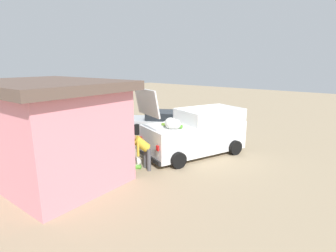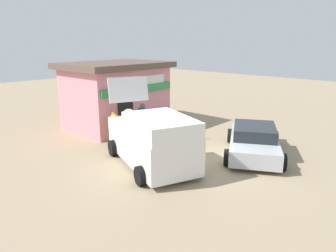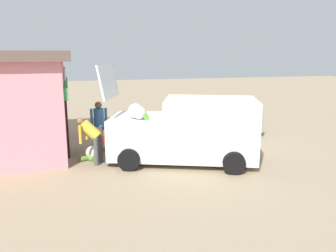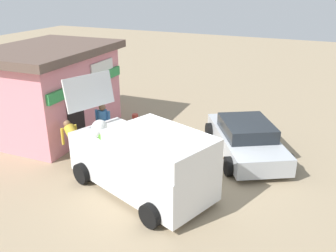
{
  "view_description": "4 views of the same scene",
  "coord_description": "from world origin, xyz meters",
  "px_view_note": "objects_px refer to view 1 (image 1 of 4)",
  "views": [
    {
      "loc": [
        -7.45,
        10.38,
        3.92
      ],
      "look_at": [
        -0.5,
        1.77,
        1.27
      ],
      "focal_mm": 28.18,
      "sensor_mm": 36.0,
      "label": 1
    },
    {
      "loc": [
        -8.76,
        -6.87,
        4.38
      ],
      "look_at": [
        -0.51,
        1.01,
        1.29
      ],
      "focal_mm": 33.32,
      "sensor_mm": 36.0,
      "label": 2
    },
    {
      "loc": [
        -11.07,
        3.98,
        3.35
      ],
      "look_at": [
        -0.05,
        1.17,
        0.84
      ],
      "focal_mm": 36.25,
      "sensor_mm": 36.0,
      "label": 3
    },
    {
      "loc": [
        -9.39,
        -3.46,
        5.66
      ],
      "look_at": [
        0.62,
        1.08,
        1.22
      ],
      "focal_mm": 38.78,
      "sensor_mm": 36.0,
      "label": 4
    }
  ],
  "objects_px": {
    "delivery_van": "(197,132)",
    "paint_bucket": "(78,145)",
    "vendor_standing": "(124,137)",
    "unloaded_banana_pile": "(134,163)",
    "parked_sedan": "(165,122)",
    "customer_bending": "(142,148)",
    "storefront_bar": "(49,130)"
  },
  "relations": [
    {
      "from": "vendor_standing",
      "to": "storefront_bar",
      "type": "bearing_deg",
      "value": 77.0
    },
    {
      "from": "parked_sedan",
      "to": "customer_bending",
      "type": "xyz_separation_m",
      "value": [
        -3.02,
        4.96,
        0.3
      ]
    },
    {
      "from": "vendor_standing",
      "to": "customer_bending",
      "type": "distance_m",
      "value": 1.34
    },
    {
      "from": "storefront_bar",
      "to": "parked_sedan",
      "type": "xyz_separation_m",
      "value": [
        1.09,
        -7.4,
        -1.15
      ]
    },
    {
      "from": "vendor_standing",
      "to": "customer_bending",
      "type": "relative_size",
      "value": 1.2
    },
    {
      "from": "storefront_bar",
      "to": "vendor_standing",
      "type": "relative_size",
      "value": 3.14
    },
    {
      "from": "storefront_bar",
      "to": "vendor_standing",
      "type": "xyz_separation_m",
      "value": [
        -0.63,
        -2.75,
        -0.73
      ]
    },
    {
      "from": "delivery_van",
      "to": "parked_sedan",
      "type": "xyz_separation_m",
      "value": [
        3.57,
        -2.1,
        -0.41
      ]
    },
    {
      "from": "vendor_standing",
      "to": "customer_bending",
      "type": "bearing_deg",
      "value": 166.65
    },
    {
      "from": "vendor_standing",
      "to": "unloaded_banana_pile",
      "type": "relative_size",
      "value": 2.16
    },
    {
      "from": "parked_sedan",
      "to": "vendor_standing",
      "type": "height_order",
      "value": "vendor_standing"
    },
    {
      "from": "parked_sedan",
      "to": "customer_bending",
      "type": "height_order",
      "value": "customer_bending"
    },
    {
      "from": "parked_sedan",
      "to": "unloaded_banana_pile",
      "type": "xyz_separation_m",
      "value": [
        -2.56,
        4.96,
        -0.4
      ]
    },
    {
      "from": "unloaded_banana_pile",
      "to": "paint_bucket",
      "type": "relative_size",
      "value": 2.47
    },
    {
      "from": "delivery_van",
      "to": "paint_bucket",
      "type": "height_order",
      "value": "delivery_van"
    },
    {
      "from": "storefront_bar",
      "to": "customer_bending",
      "type": "bearing_deg",
      "value": -128.29
    },
    {
      "from": "delivery_van",
      "to": "parked_sedan",
      "type": "height_order",
      "value": "delivery_van"
    },
    {
      "from": "parked_sedan",
      "to": "customer_bending",
      "type": "distance_m",
      "value": 5.82
    },
    {
      "from": "storefront_bar",
      "to": "unloaded_banana_pile",
      "type": "xyz_separation_m",
      "value": [
        -1.47,
        -2.45,
        -1.55
      ]
    },
    {
      "from": "vendor_standing",
      "to": "customer_bending",
      "type": "xyz_separation_m",
      "value": [
        -1.29,
        0.31,
        -0.12
      ]
    },
    {
      "from": "parked_sedan",
      "to": "unloaded_banana_pile",
      "type": "distance_m",
      "value": 5.59
    },
    {
      "from": "delivery_van",
      "to": "unloaded_banana_pile",
      "type": "xyz_separation_m",
      "value": [
        1.01,
        2.86,
        -0.81
      ]
    },
    {
      "from": "delivery_van",
      "to": "customer_bending",
      "type": "bearing_deg",
      "value": 79.13
    },
    {
      "from": "parked_sedan",
      "to": "paint_bucket",
      "type": "relative_size",
      "value": 14.04
    },
    {
      "from": "customer_bending",
      "to": "unloaded_banana_pile",
      "type": "relative_size",
      "value": 1.79
    },
    {
      "from": "delivery_van",
      "to": "paint_bucket",
      "type": "bearing_deg",
      "value": 31.77
    },
    {
      "from": "storefront_bar",
      "to": "paint_bucket",
      "type": "bearing_deg",
      "value": -46.52
    },
    {
      "from": "unloaded_banana_pile",
      "to": "parked_sedan",
      "type": "bearing_deg",
      "value": -62.66
    },
    {
      "from": "vendor_standing",
      "to": "unloaded_banana_pile",
      "type": "height_order",
      "value": "vendor_standing"
    },
    {
      "from": "delivery_van",
      "to": "vendor_standing",
      "type": "height_order",
      "value": "delivery_van"
    },
    {
      "from": "vendor_standing",
      "to": "unloaded_banana_pile",
      "type": "bearing_deg",
      "value": 160.09
    },
    {
      "from": "storefront_bar",
      "to": "unloaded_banana_pile",
      "type": "bearing_deg",
      "value": -120.96
    }
  ]
}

